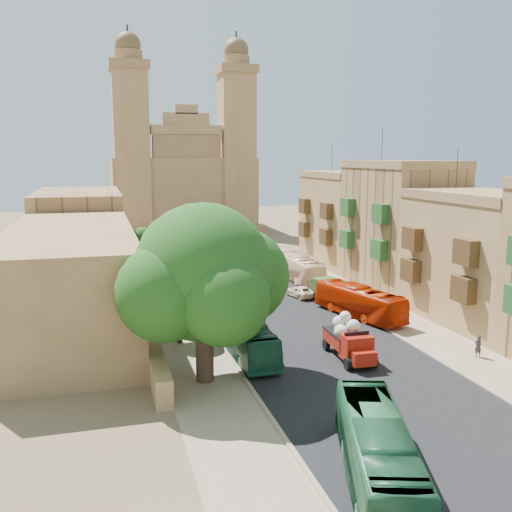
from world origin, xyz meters
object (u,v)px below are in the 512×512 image
street_tree_b (162,276)px  car_white_b (253,255)px  car_cream (300,292)px  church (182,182)px  olive_pickup (336,293)px  bus_cream_east (300,269)px  red_truck (349,339)px  car_blue_a (247,302)px  bus_green_south (377,453)px  street_tree_c (150,255)px  bus_red_east (359,302)px  street_tree_a (179,300)px  car_blue_b (201,246)px  street_tree_d (142,239)px  pedestrian_c (348,294)px  car_white_a (237,276)px  car_dkblue (195,265)px  bus_green_north (246,337)px  pedestrian_a (478,346)px  ficus_tree (205,277)px

street_tree_b → car_white_b: size_ratio=1.17×
car_cream → church: bearing=-98.4°
olive_pickup → bus_cream_east: (0.00, 10.46, 0.40)m
red_truck → bus_cream_east: (5.38, 25.21, 0.04)m
street_tree_b → car_blue_a: (7.51, -3.99, -2.13)m
bus_green_south → street_tree_c: bearing=114.8°
bus_red_east → car_blue_a: (-8.99, 5.16, -0.72)m
street_tree_a → car_white_b: 36.80m
car_blue_a → car_blue_b: bearing=111.9°
car_cream → car_blue_b: 32.52m
red_truck → car_blue_a: bearing=103.8°
street_tree_d → bus_cream_east: bearing=-46.7°
car_cream → pedestrian_c: 5.23m
street_tree_b → car_cream: bearing=-2.6°
street_tree_b → olive_pickup: street_tree_b is taller
street_tree_a → car_white_a: 22.83m
olive_pickup → bus_red_east: bus_red_east is taller
bus_cream_east → car_cream: bus_cream_east is taller
car_dkblue → car_blue_b: (3.42, 15.30, -0.04)m
red_truck → car_white_a: (-1.62, 27.31, -0.83)m
olive_pickup → bus_red_east: 5.16m
bus_green_north → street_tree_a: bearing=135.1°
car_white_b → car_white_a: bearing=87.1°
olive_pickup → bus_green_north: (-12.28, -12.08, 0.32)m
car_white_a → car_white_b: 14.04m
street_tree_d → car_cream: street_tree_d is taller
bus_green_north → car_white_b: 39.09m
street_tree_a → bus_green_north: bearing=-44.0°
car_dkblue → pedestrian_a: bearing=-59.6°
red_truck → car_blue_b: (-1.75, 50.30, -0.78)m
bus_green_north → car_blue_a: bearing=73.9°
street_tree_d → pedestrian_a: size_ratio=2.95×
car_cream → car_dkblue: car_dkblue is taller
church → street_tree_d: church is taller
street_tree_d → bus_green_south: street_tree_d is taller
bus_cream_east → bus_red_east: bearing=90.4°
street_tree_d → car_cream: bearing=-60.5°
bus_green_north → car_blue_a: bus_green_north is taller
bus_green_north → car_dkblue: 32.39m
bus_cream_east → car_cream: size_ratio=2.63×
street_tree_d → car_blue_b: 12.30m
ficus_tree → street_tree_d: ficus_tree is taller
car_cream → bus_green_north: bearing=45.3°
car_dkblue → car_blue_a: bearing=-76.1°
bus_green_south → pedestrian_c: (12.10, 29.43, -0.58)m
bus_green_south → car_blue_a: (1.95, 29.73, -0.84)m
bus_red_east → bus_green_south: bearing=50.3°
street_tree_d → bus_red_east: size_ratio=0.48×
bus_red_east → bus_cream_east: size_ratio=0.95×
bus_green_south → car_blue_b: bus_green_south is taller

